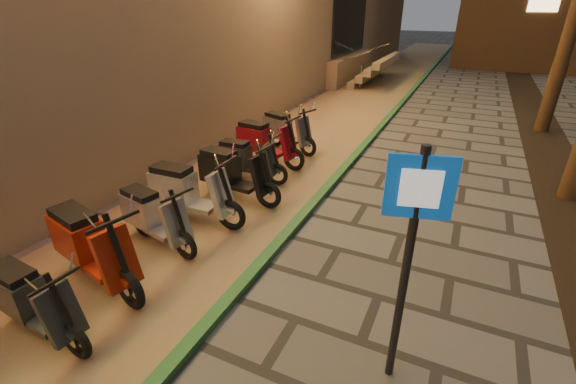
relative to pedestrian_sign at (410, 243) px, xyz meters
The scene contains 11 objects.
parking_strip 9.56m from the pedestrian_sign, 113.86° to the left, with size 3.40×60.00×0.01m, color #8C7251.
green_curb 9.01m from the pedestrian_sign, 103.76° to the left, with size 0.18×60.00×0.10m, color #235E2E.
pedestrian_sign is the anchor object (origin of this frame).
scooter_4 4.20m from the pedestrian_sign, 163.04° to the right, with size 1.53×0.54×1.08m.
scooter_5 4.19m from the pedestrian_sign, behind, with size 1.86×0.87×1.31m.
scooter_6 4.22m from the pedestrian_sign, 167.47° to the left, with size 1.60×0.72×1.12m.
scooter_7 4.41m from the pedestrian_sign, 156.49° to the left, with size 1.82×0.64×1.28m.
scooter_8 4.74m from the pedestrian_sign, 143.24° to the left, with size 1.78×0.62×1.25m.
scooter_9 5.47m from the pedestrian_sign, 137.00° to the left, with size 1.58×0.55×1.12m.
scooter_10 6.25m from the pedestrian_sign, 130.71° to the left, with size 1.81×0.70×1.27m.
scooter_11 7.13m from the pedestrian_sign, 124.59° to the left, with size 1.68×0.91×1.20m.
Camera 1 is at (1.44, -1.60, 3.50)m, focal length 24.00 mm.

